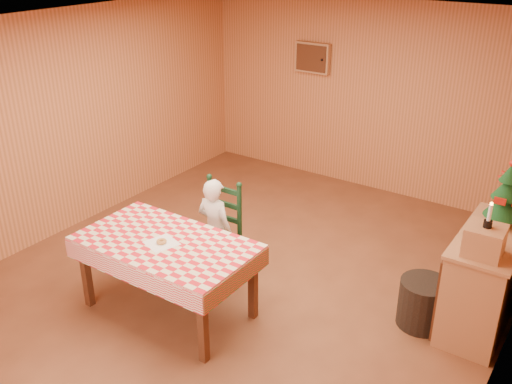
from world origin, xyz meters
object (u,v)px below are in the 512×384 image
seated_child (215,230)px  shelf_unit (484,279)px  storage_bin (423,303)px  ladder_chair (219,232)px  crate (485,241)px  christmas_tree (506,196)px  dining_table (166,249)px

seated_child → shelf_unit: bearing=-162.9°
shelf_unit → storage_bin: shelf_unit is taller
ladder_chair → crate: crate is taller
ladder_chair → storage_bin: 2.13m
ladder_chair → storage_bin: bearing=10.3°
christmas_tree → storage_bin: 1.22m
dining_table → crate: (2.51, 1.10, 0.37)m
ladder_chair → christmas_tree: bearing=21.0°
christmas_tree → shelf_unit: bearing=-92.0°
dining_table → ladder_chair: size_ratio=1.53×
seated_child → crate: bearing=-171.6°
dining_table → christmas_tree: christmas_tree is taller
crate → christmas_tree: bearing=90.0°
dining_table → storage_bin: dining_table is taller
seated_child → dining_table: bearing=90.0°
christmas_tree → ladder_chair: bearing=-159.0°
crate → storage_bin: crate is taller
ladder_chair → crate: (2.51, 0.31, 0.55)m
seated_child → shelf_unit: 2.62m
crate → shelf_unit: bearing=91.2°
dining_table → storage_bin: (2.08, 1.16, -0.46)m
shelf_unit → storage_bin: (-0.42, -0.34, -0.24)m
christmas_tree → storage_bin: christmas_tree is taller
crate → christmas_tree: 0.67m
dining_table → shelf_unit: (2.51, 1.50, -0.22)m
dining_table → shelf_unit: size_ratio=1.34×
crate → christmas_tree: christmas_tree is taller
seated_child → crate: crate is taller
seated_child → storage_bin: 2.15m
ladder_chair → christmas_tree: (2.51, 0.96, 0.71)m
dining_table → seated_child: (0.00, 0.73, -0.13)m
ladder_chair → crate: 2.59m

